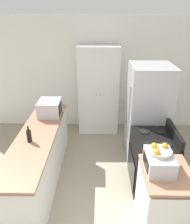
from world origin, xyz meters
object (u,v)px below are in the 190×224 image
at_px(fruit_bowl, 160,151).
at_px(wine_bottle, 29,136).
at_px(stove, 152,161).
at_px(pantry_cabinet, 99,91).
at_px(toaster_oven, 159,162).
at_px(refrigerator, 147,113).
at_px(microwave, 50,108).

bearing_deg(fruit_bowl, wine_bottle, 162.00).
bearing_deg(stove, pantry_cabinet, 115.81).
bearing_deg(toaster_oven, stove, 80.04).
bearing_deg(toaster_oven, wine_bottle, 161.32).
bearing_deg(fruit_bowl, stove, 79.59).
height_order(pantry_cabinet, fruit_bowl, pantry_cabinet).
relative_size(refrigerator, microwave, 4.11).
height_order(wine_bottle, toaster_oven, wine_bottle).
bearing_deg(wine_bottle, pantry_cabinet, 62.60).
bearing_deg(wine_bottle, refrigerator, 26.47).
bearing_deg(fruit_bowl, pantry_cabinet, 106.46).
relative_size(refrigerator, wine_bottle, 7.04).
height_order(pantry_cabinet, refrigerator, pantry_cabinet).
distance_m(stove, toaster_oven, 0.93).
height_order(microwave, fruit_bowl, fruit_bowl).
bearing_deg(stove, microwave, 156.13).
relative_size(stove, refrigerator, 0.57).
xyz_separation_m(pantry_cabinet, microwave, (-0.90, -1.04, 0.02)).
bearing_deg(refrigerator, pantry_cabinet, 133.03).
bearing_deg(refrigerator, wine_bottle, -153.53).
bearing_deg(pantry_cabinet, fruit_bowl, -73.54).
bearing_deg(refrigerator, microwave, -178.74).
xyz_separation_m(refrigerator, toaster_oven, (-0.18, -1.57, 0.08)).
distance_m(pantry_cabinet, microwave, 1.38).
distance_m(pantry_cabinet, stove, 2.11).
xyz_separation_m(toaster_oven, fruit_bowl, (-0.00, 0.02, 0.15)).
bearing_deg(toaster_oven, refrigerator, 83.54).
xyz_separation_m(stove, microwave, (-1.79, 0.79, 0.58)).
height_order(stove, fruit_bowl, fruit_bowl).
distance_m(microwave, wine_bottle, 0.94).
distance_m(wine_bottle, fruit_bowl, 1.87).
bearing_deg(pantry_cabinet, microwave, -130.96).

